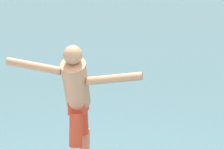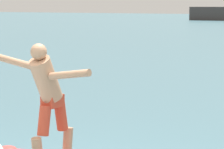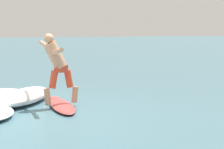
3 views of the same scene
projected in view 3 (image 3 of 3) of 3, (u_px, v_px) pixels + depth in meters
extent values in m
plane|color=#456F7B|center=(23.00, 116.00, 7.49)|extent=(200.00, 200.00, 0.00)
ellipsoid|color=#D94844|center=(62.00, 106.00, 8.27)|extent=(1.98, 0.84, 0.09)
ellipsoid|color=#D94844|center=(55.00, 98.00, 9.20)|extent=(0.31, 0.31, 0.08)
ellipsoid|color=#2D2D33|center=(62.00, 106.00, 8.27)|extent=(1.99, 0.86, 0.04)
cone|color=black|center=(68.00, 118.00, 7.53)|extent=(0.06, 0.06, 0.14)
cone|color=black|center=(73.00, 116.00, 7.70)|extent=(0.06, 0.06, 0.14)
cone|color=black|center=(61.00, 117.00, 7.62)|extent=(0.06, 0.06, 0.14)
cylinder|color=tan|center=(47.00, 97.00, 8.10)|extent=(0.14, 0.18, 0.37)
cylinder|color=#CB432B|center=(53.00, 79.00, 8.12)|extent=(0.16, 0.22, 0.40)
cylinder|color=tan|center=(75.00, 95.00, 8.38)|extent=(0.14, 0.18, 0.37)
cylinder|color=#CB432B|center=(69.00, 79.00, 8.28)|extent=(0.16, 0.22, 0.40)
cube|color=#CB432B|center=(61.00, 69.00, 8.17)|extent=(0.21, 0.27, 0.16)
cylinder|color=tan|center=(55.00, 55.00, 8.08)|extent=(0.30, 0.52, 0.64)
sphere|color=tan|center=(49.00, 38.00, 7.98)|extent=(0.21, 0.21, 0.21)
cylinder|color=tan|center=(57.00, 51.00, 7.63)|extent=(0.62, 0.16, 0.20)
cylinder|color=tan|center=(45.00, 45.00, 8.41)|extent=(0.62, 0.13, 0.19)
ellipsoid|color=white|center=(3.00, 95.00, 9.03)|extent=(0.75, 1.18, 0.30)
ellipsoid|color=white|center=(25.00, 96.00, 8.74)|extent=(2.09, 1.98, 0.34)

